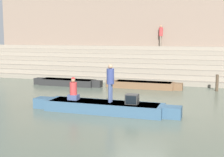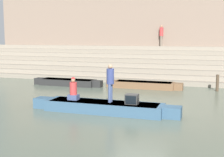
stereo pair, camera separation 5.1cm
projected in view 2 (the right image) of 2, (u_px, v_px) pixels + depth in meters
The scene contains 11 objects.
ground_plane at pixel (140, 110), 14.40m from camera, with size 120.00×120.00×0.00m, color #566051.
ghat_steps at pixel (172, 68), 24.72m from camera, with size 36.00×5.19×2.57m.
back_wall at pixel (177, 28), 26.59m from camera, with size 34.20×1.28×8.20m.
rowboat_main at pixel (104, 107), 13.92m from camera, with size 6.84×1.33×0.48m.
person_standing at pixel (110, 80), 13.72m from camera, with size 0.33×0.33×1.69m.
person_rowing at pixel (73, 91), 14.31m from camera, with size 0.47×0.37×1.06m.
tv_set at pixel (132, 99), 13.45m from camera, with size 0.55×0.45×0.43m.
moored_boat_shore at pixel (68, 82), 21.62m from camera, with size 5.01×1.09×0.43m.
moored_boat_distant at pixel (144, 85), 20.49m from camera, with size 5.06×1.09×0.43m.
mooring_post at pixel (217, 83), 19.31m from camera, with size 0.18×0.18×1.04m, color #473828.
person_on_steps at pixel (161, 34), 26.16m from camera, with size 0.33×0.33×1.76m.
Camera 2 is at (3.18, -13.78, 3.36)m, focal length 50.00 mm.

